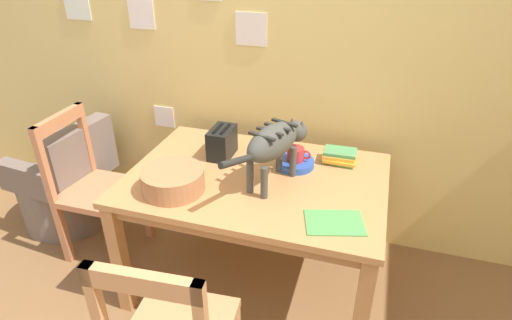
{
  "coord_description": "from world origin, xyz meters",
  "views": [
    {
      "loc": [
        0.64,
        -0.73,
        1.89
      ],
      "look_at": [
        0.08,
        1.09,
        0.84
      ],
      "focal_mm": 29.38,
      "sensor_mm": 36.0,
      "label": 1
    }
  ],
  "objects_px": {
    "magazine": "(334,222)",
    "book_stack": "(339,156)",
    "cat": "(275,142)",
    "toaster": "(222,142)",
    "wicker_basket": "(173,180)",
    "wicker_armchair": "(67,188)",
    "dining_table": "(256,190)",
    "coffee_mug": "(296,154)",
    "wooden_chair_near": "(94,188)",
    "saucer_bowl": "(295,163)"
  },
  "relations": [
    {
      "from": "magazine",
      "to": "book_stack",
      "type": "height_order",
      "value": "book_stack"
    },
    {
      "from": "cat",
      "to": "magazine",
      "type": "bearing_deg",
      "value": -17.53
    },
    {
      "from": "cat",
      "to": "toaster",
      "type": "relative_size",
      "value": 3.22
    },
    {
      "from": "wicker_basket",
      "to": "wicker_armchair",
      "type": "bearing_deg",
      "value": 158.84
    },
    {
      "from": "dining_table",
      "to": "wicker_armchair",
      "type": "xyz_separation_m",
      "value": [
        -1.47,
        0.18,
        -0.38
      ]
    },
    {
      "from": "magazine",
      "to": "book_stack",
      "type": "xyz_separation_m",
      "value": [
        -0.05,
        0.57,
        0.03
      ]
    },
    {
      "from": "coffee_mug",
      "to": "book_stack",
      "type": "xyz_separation_m",
      "value": [
        0.23,
        0.12,
        -0.04
      ]
    },
    {
      "from": "cat",
      "to": "wooden_chair_near",
      "type": "xyz_separation_m",
      "value": [
        -1.17,
        0.01,
        -0.5
      ]
    },
    {
      "from": "coffee_mug",
      "to": "wicker_armchair",
      "type": "height_order",
      "value": "coffee_mug"
    },
    {
      "from": "wicker_basket",
      "to": "wooden_chair_near",
      "type": "xyz_separation_m",
      "value": [
        -0.7,
        0.24,
        -0.33
      ]
    },
    {
      "from": "wicker_basket",
      "to": "wooden_chair_near",
      "type": "height_order",
      "value": "wooden_chair_near"
    },
    {
      "from": "saucer_bowl",
      "to": "wicker_basket",
      "type": "xyz_separation_m",
      "value": [
        -0.53,
        -0.42,
        0.04
      ]
    },
    {
      "from": "wooden_chair_near",
      "to": "wicker_basket",
      "type": "bearing_deg",
      "value": 70.67
    },
    {
      "from": "magazine",
      "to": "wooden_chair_near",
      "type": "relative_size",
      "value": 0.28
    },
    {
      "from": "coffee_mug",
      "to": "wicker_basket",
      "type": "xyz_separation_m",
      "value": [
        -0.53,
        -0.42,
        -0.02
      ]
    },
    {
      "from": "dining_table",
      "to": "wicker_basket",
      "type": "xyz_separation_m",
      "value": [
        -0.36,
        -0.25,
        0.14
      ]
    },
    {
      "from": "wicker_basket",
      "to": "toaster",
      "type": "height_order",
      "value": "toaster"
    },
    {
      "from": "coffee_mug",
      "to": "book_stack",
      "type": "distance_m",
      "value": 0.26
    },
    {
      "from": "book_stack",
      "to": "wooden_chair_near",
      "type": "relative_size",
      "value": 0.2
    },
    {
      "from": "toaster",
      "to": "wooden_chair_near",
      "type": "relative_size",
      "value": 0.21
    },
    {
      "from": "dining_table",
      "to": "cat",
      "type": "xyz_separation_m",
      "value": [
        0.11,
        -0.02,
        0.31
      ]
    },
    {
      "from": "cat",
      "to": "book_stack",
      "type": "distance_m",
      "value": 0.47
    },
    {
      "from": "cat",
      "to": "wicker_armchair",
      "type": "relative_size",
      "value": 0.83
    },
    {
      "from": "magazine",
      "to": "wicker_basket",
      "type": "xyz_separation_m",
      "value": [
        -0.81,
        0.03,
        0.06
      ]
    },
    {
      "from": "book_stack",
      "to": "wooden_chair_near",
      "type": "distance_m",
      "value": 1.52
    },
    {
      "from": "dining_table",
      "to": "wicker_basket",
      "type": "relative_size",
      "value": 4.34
    },
    {
      "from": "magazine",
      "to": "wicker_basket",
      "type": "bearing_deg",
      "value": 161.87
    },
    {
      "from": "book_stack",
      "to": "toaster",
      "type": "height_order",
      "value": "toaster"
    },
    {
      "from": "book_stack",
      "to": "toaster",
      "type": "relative_size",
      "value": 0.95
    },
    {
      "from": "coffee_mug",
      "to": "wooden_chair_near",
      "type": "relative_size",
      "value": 0.14
    },
    {
      "from": "wicker_basket",
      "to": "saucer_bowl",
      "type": "bearing_deg",
      "value": 38.26
    },
    {
      "from": "wicker_basket",
      "to": "magazine",
      "type": "bearing_deg",
      "value": -2.41
    },
    {
      "from": "dining_table",
      "to": "book_stack",
      "type": "xyz_separation_m",
      "value": [
        0.4,
        0.29,
        0.12
      ]
    },
    {
      "from": "cat",
      "to": "saucer_bowl",
      "type": "bearing_deg",
      "value": 90.0
    },
    {
      "from": "coffee_mug",
      "to": "wicker_basket",
      "type": "distance_m",
      "value": 0.68
    },
    {
      "from": "saucer_bowl",
      "to": "coffee_mug",
      "type": "relative_size",
      "value": 1.59
    },
    {
      "from": "magazine",
      "to": "book_stack",
      "type": "bearing_deg",
      "value": 79.56
    },
    {
      "from": "coffee_mug",
      "to": "magazine",
      "type": "relative_size",
      "value": 0.51
    },
    {
      "from": "coffee_mug",
      "to": "wicker_basket",
      "type": "height_order",
      "value": "wicker_basket"
    },
    {
      "from": "saucer_bowl",
      "to": "wicker_basket",
      "type": "relative_size",
      "value": 0.68
    },
    {
      "from": "coffee_mug",
      "to": "wooden_chair_near",
      "type": "bearing_deg",
      "value": -171.84
    },
    {
      "from": "wooden_chair_near",
      "to": "magazine",
      "type": "bearing_deg",
      "value": 79.27
    },
    {
      "from": "wicker_basket",
      "to": "cat",
      "type": "bearing_deg",
      "value": 26.26
    },
    {
      "from": "dining_table",
      "to": "toaster",
      "type": "height_order",
      "value": "toaster"
    },
    {
      "from": "dining_table",
      "to": "magazine",
      "type": "relative_size",
      "value": 5.23
    },
    {
      "from": "coffee_mug",
      "to": "toaster",
      "type": "xyz_separation_m",
      "value": [
        -0.43,
        -0.0,
        0.01
      ]
    },
    {
      "from": "dining_table",
      "to": "toaster",
      "type": "xyz_separation_m",
      "value": [
        -0.25,
        0.17,
        0.17
      ]
    },
    {
      "from": "cat",
      "to": "wicker_basket",
      "type": "relative_size",
      "value": 2.06
    },
    {
      "from": "dining_table",
      "to": "saucer_bowl",
      "type": "relative_size",
      "value": 6.41
    },
    {
      "from": "saucer_bowl",
      "to": "toaster",
      "type": "bearing_deg",
      "value": -179.51
    }
  ]
}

